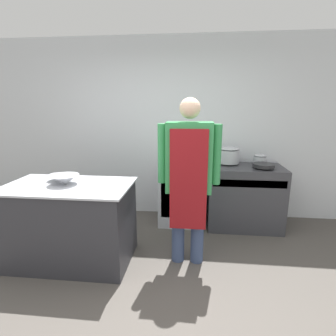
% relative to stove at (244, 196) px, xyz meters
% --- Properties ---
extents(ground_plane, '(14.00, 14.00, 0.00)m').
position_rel_stove_xyz_m(ground_plane, '(-1.11, -1.82, -0.45)').
color(ground_plane, '#4C4742').
extents(wall_back, '(8.00, 0.05, 2.70)m').
position_rel_stove_xyz_m(wall_back, '(-1.11, 0.39, 0.90)').
color(wall_back, silver).
rests_on(wall_back, ground_plane).
extents(prep_counter, '(1.35, 0.79, 0.89)m').
position_rel_stove_xyz_m(prep_counter, '(-2.06, -1.09, -0.00)').
color(prep_counter, '#2D2D33').
rests_on(prep_counter, ground_plane).
extents(stove, '(1.02, 0.63, 0.91)m').
position_rel_stove_xyz_m(stove, '(0.00, 0.00, 0.00)').
color(stove, '#38383D').
rests_on(stove, ground_plane).
extents(fridge_unit, '(0.63, 0.58, 0.88)m').
position_rel_stove_xyz_m(fridge_unit, '(-0.90, 0.05, -0.00)').
color(fridge_unit, silver).
rests_on(fridge_unit, ground_plane).
extents(person_cook, '(0.65, 0.24, 1.79)m').
position_rel_stove_xyz_m(person_cook, '(-0.77, -0.99, 0.58)').
color(person_cook, '#38476B').
rests_on(person_cook, ground_plane).
extents(mixing_bowl, '(0.31, 0.31, 0.10)m').
position_rel_stove_xyz_m(mixing_bowl, '(-2.10, -1.07, 0.49)').
color(mixing_bowl, '#B2B5BC').
rests_on(mixing_bowl, prep_counter).
extents(small_bowl, '(0.20, 0.20, 0.07)m').
position_rel_stove_xyz_m(small_bowl, '(-2.25, -0.94, 0.48)').
color(small_bowl, '#B2B5BC').
rests_on(small_bowl, prep_counter).
extents(stock_pot, '(0.29, 0.29, 0.23)m').
position_rel_stove_xyz_m(stock_pot, '(-0.23, 0.11, 0.58)').
color(stock_pot, '#B2B5BC').
rests_on(stock_pot, stove).
extents(saute_pan, '(0.28, 0.28, 0.05)m').
position_rel_stove_xyz_m(saute_pan, '(0.20, -0.11, 0.49)').
color(saute_pan, '#262628').
rests_on(saute_pan, stove).
extents(sauce_pot, '(0.17, 0.17, 0.13)m').
position_rel_stove_xyz_m(sauce_pot, '(0.20, 0.11, 0.53)').
color(sauce_pot, '#B2B5BC').
rests_on(sauce_pot, stove).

